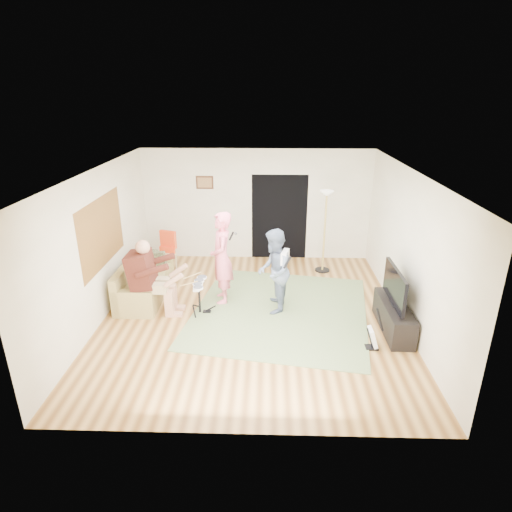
{
  "coord_description": "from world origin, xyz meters",
  "views": [
    {
      "loc": [
        0.29,
        -7.11,
        3.97
      ],
      "look_at": [
        0.06,
        0.3,
        1.08
      ],
      "focal_mm": 30.0,
      "sensor_mm": 36.0,
      "label": 1
    }
  ],
  "objects_px": {
    "drum_kit": "(199,299)",
    "dining_chair": "(166,258)",
    "guitarist": "(274,271)",
    "tv_cabinet": "(394,317)",
    "television": "(395,286)",
    "sofa": "(142,285)",
    "singer": "(222,258)",
    "torchiere_lamp": "(325,217)",
    "guitar_spare": "(373,337)"
  },
  "relations": [
    {
      "from": "guitar_spare",
      "to": "tv_cabinet",
      "type": "relative_size",
      "value": 0.53
    },
    {
      "from": "singer",
      "to": "television",
      "type": "xyz_separation_m",
      "value": [
        3.07,
        -1.04,
        -0.07
      ]
    },
    {
      "from": "guitarist",
      "to": "guitar_spare",
      "type": "relative_size",
      "value": 2.17
    },
    {
      "from": "singer",
      "to": "guitarist",
      "type": "relative_size",
      "value": 1.14
    },
    {
      "from": "tv_cabinet",
      "to": "sofa",
      "type": "bearing_deg",
      "value": 166.33
    },
    {
      "from": "torchiere_lamp",
      "to": "tv_cabinet",
      "type": "bearing_deg",
      "value": -70.32
    },
    {
      "from": "dining_chair",
      "to": "sofa",
      "type": "bearing_deg",
      "value": -80.67
    },
    {
      "from": "sofa",
      "to": "guitarist",
      "type": "height_order",
      "value": "guitarist"
    },
    {
      "from": "guitarist",
      "to": "torchiere_lamp",
      "type": "distance_m",
      "value": 2.33
    },
    {
      "from": "sofa",
      "to": "dining_chair",
      "type": "relative_size",
      "value": 1.95
    },
    {
      "from": "sofa",
      "to": "singer",
      "type": "bearing_deg",
      "value": -4.39
    },
    {
      "from": "dining_chair",
      "to": "guitarist",
      "type": "bearing_deg",
      "value": -16.52
    },
    {
      "from": "singer",
      "to": "guitar_spare",
      "type": "height_order",
      "value": "singer"
    },
    {
      "from": "torchiere_lamp",
      "to": "tv_cabinet",
      "type": "relative_size",
      "value": 1.36
    },
    {
      "from": "sofa",
      "to": "singer",
      "type": "distance_m",
      "value": 1.8
    },
    {
      "from": "dining_chair",
      "to": "tv_cabinet",
      "type": "distance_m",
      "value": 5.18
    },
    {
      "from": "drum_kit",
      "to": "guitar_spare",
      "type": "height_order",
      "value": "guitar_spare"
    },
    {
      "from": "sofa",
      "to": "drum_kit",
      "type": "xyz_separation_m",
      "value": [
        1.28,
        -0.65,
        0.04
      ]
    },
    {
      "from": "dining_chair",
      "to": "television",
      "type": "distance_m",
      "value": 5.16
    },
    {
      "from": "singer",
      "to": "tv_cabinet",
      "type": "relative_size",
      "value": 1.31
    },
    {
      "from": "guitarist",
      "to": "torchiere_lamp",
      "type": "relative_size",
      "value": 0.85
    },
    {
      "from": "singer",
      "to": "television",
      "type": "relative_size",
      "value": 1.56
    },
    {
      "from": "drum_kit",
      "to": "television",
      "type": "bearing_deg",
      "value": -8.47
    },
    {
      "from": "singer",
      "to": "torchiere_lamp",
      "type": "height_order",
      "value": "torchiere_lamp"
    },
    {
      "from": "television",
      "to": "singer",
      "type": "bearing_deg",
      "value": 161.33
    },
    {
      "from": "sofa",
      "to": "tv_cabinet",
      "type": "height_order",
      "value": "sofa"
    },
    {
      "from": "sofa",
      "to": "television",
      "type": "bearing_deg",
      "value": -13.81
    },
    {
      "from": "guitar_spare",
      "to": "dining_chair",
      "type": "xyz_separation_m",
      "value": [
        -4.09,
        3.02,
        0.13
      ]
    },
    {
      "from": "torchiere_lamp",
      "to": "television",
      "type": "height_order",
      "value": "torchiere_lamp"
    },
    {
      "from": "drum_kit",
      "to": "dining_chair",
      "type": "bearing_deg",
      "value": 119.47
    },
    {
      "from": "sofa",
      "to": "television",
      "type": "xyz_separation_m",
      "value": [
        4.73,
        -1.16,
        0.6
      ]
    },
    {
      "from": "singer",
      "to": "television",
      "type": "bearing_deg",
      "value": 62.37
    },
    {
      "from": "drum_kit",
      "to": "torchiere_lamp",
      "type": "bearing_deg",
      "value": 39.46
    },
    {
      "from": "guitarist",
      "to": "television",
      "type": "distance_m",
      "value": 2.16
    },
    {
      "from": "drum_kit",
      "to": "dining_chair",
      "type": "distance_m",
      "value": 2.19
    },
    {
      "from": "sofa",
      "to": "tv_cabinet",
      "type": "bearing_deg",
      "value": -13.67
    },
    {
      "from": "guitarist",
      "to": "tv_cabinet",
      "type": "height_order",
      "value": "guitarist"
    },
    {
      "from": "guitar_spare",
      "to": "television",
      "type": "height_order",
      "value": "television"
    },
    {
      "from": "torchiere_lamp",
      "to": "guitarist",
      "type": "bearing_deg",
      "value": -120.76
    },
    {
      "from": "drum_kit",
      "to": "singer",
      "type": "relative_size",
      "value": 0.36
    },
    {
      "from": "singer",
      "to": "guitarist",
      "type": "height_order",
      "value": "singer"
    },
    {
      "from": "sofa",
      "to": "singer",
      "type": "height_order",
      "value": "singer"
    },
    {
      "from": "sofa",
      "to": "guitar_spare",
      "type": "xyz_separation_m",
      "value": [
        4.3,
        -1.76,
        -0.04
      ]
    },
    {
      "from": "sofa",
      "to": "tv_cabinet",
      "type": "relative_size",
      "value": 1.34
    },
    {
      "from": "drum_kit",
      "to": "tv_cabinet",
      "type": "xyz_separation_m",
      "value": [
        3.5,
        -0.51,
        -0.04
      ]
    },
    {
      "from": "guitarist",
      "to": "tv_cabinet",
      "type": "relative_size",
      "value": 1.15
    },
    {
      "from": "singer",
      "to": "guitar_spare",
      "type": "xyz_separation_m",
      "value": [
        2.63,
        -1.63,
        -0.7
      ]
    },
    {
      "from": "drum_kit",
      "to": "television",
      "type": "height_order",
      "value": "television"
    },
    {
      "from": "singer",
      "to": "guitar_spare",
      "type": "relative_size",
      "value": 2.46
    },
    {
      "from": "drum_kit",
      "to": "dining_chair",
      "type": "xyz_separation_m",
      "value": [
        -1.08,
        1.9,
        0.06
      ]
    }
  ]
}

